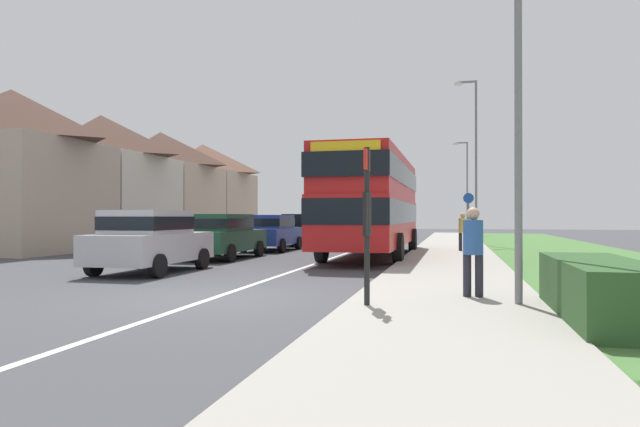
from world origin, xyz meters
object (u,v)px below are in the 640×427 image
object	(u,v)px
double_decker_bus	(372,200)
parked_car_black	(302,228)
pedestrian_walking_away	(463,230)
bus_stop_sign	(367,215)
parked_car_blue	(272,231)
street_lamp_far	(466,182)
street_lamp_near	(512,11)
cycle_route_sign	(469,219)
parked_car_dark_green	(223,234)
pedestrian_at_stop	(473,247)
parked_car_silver	(150,239)
street_lamp_mid	(474,152)

from	to	relation	value
double_decker_bus	parked_car_black	size ratio (longest dim) A/B	2.55
pedestrian_walking_away	bus_stop_sign	distance (m)	14.64
parked_car_blue	street_lamp_far	distance (m)	23.23
street_lamp_far	street_lamp_near	bearing A→B (deg)	-89.91
bus_stop_sign	street_lamp_near	world-z (taller)	street_lamp_near
parked_car_blue	parked_car_black	xyz separation A→B (m)	(0.07, 4.83, 0.03)
double_decker_bus	cycle_route_sign	world-z (taller)	double_decker_bus
parked_car_dark_green	bus_stop_sign	size ratio (longest dim) A/B	1.69
double_decker_bus	street_lamp_near	distance (m)	12.16
parked_car_blue	pedestrian_at_stop	bearing A→B (deg)	-58.26
bus_stop_sign	cycle_route_sign	size ratio (longest dim) A/B	1.03
pedestrian_at_stop	street_lamp_near	size ratio (longest dim) A/B	0.20
pedestrian_at_stop	street_lamp_near	xyz separation A→B (m)	(0.59, -0.63, 3.83)
pedestrian_walking_away	street_lamp_near	bearing A→B (deg)	-87.64
pedestrian_at_stop	street_lamp_far	xyz separation A→B (m)	(0.53, 34.50, 3.24)
parked_car_silver	street_lamp_mid	xyz separation A→B (m)	(8.93, 15.90, 3.88)
parked_car_dark_green	street_lamp_near	bearing A→B (deg)	-45.14
parked_car_dark_green	parked_car_silver	bearing A→B (deg)	-88.95
parked_car_dark_green	street_lamp_near	size ratio (longest dim) A/B	0.52
parked_car_blue	street_lamp_mid	xyz separation A→B (m)	(8.84, 6.06, 3.92)
cycle_route_sign	street_lamp_near	xyz separation A→B (m)	(0.33, -15.04, 3.38)
pedestrian_at_stop	pedestrian_walking_away	size ratio (longest dim) A/B	1.00
cycle_route_sign	street_lamp_mid	size ratio (longest dim) A/B	0.30
street_lamp_near	street_lamp_far	world-z (taller)	street_lamp_near
street_lamp_mid	parked_car_dark_green	bearing A→B (deg)	-129.55
parked_car_dark_green	cycle_route_sign	size ratio (longest dim) A/B	1.75
double_decker_bus	parked_car_dark_green	size ratio (longest dim) A/B	2.42
parked_car_black	pedestrian_at_stop	xyz separation A→B (m)	(8.11, -18.06, 0.07)
double_decker_bus	street_lamp_near	size ratio (longest dim) A/B	1.26
cycle_route_sign	street_lamp_near	bearing A→B (deg)	-88.76
bus_stop_sign	street_lamp_far	distance (m)	35.98
pedestrian_walking_away	parked_car_blue	bearing A→B (deg)	179.98
bus_stop_sign	cycle_route_sign	bearing A→B (deg)	83.08
parked_car_silver	cycle_route_sign	bearing A→B (deg)	52.26
double_decker_bus	parked_car_blue	size ratio (longest dim) A/B	2.64
parked_car_silver	parked_car_dark_green	world-z (taller)	parked_car_silver
pedestrian_walking_away	cycle_route_sign	distance (m)	1.29
parked_car_dark_green	parked_car_black	xyz separation A→B (m)	(0.25, 9.70, 0.02)
bus_stop_sign	street_lamp_mid	size ratio (longest dim) A/B	0.31
bus_stop_sign	street_lamp_near	size ratio (longest dim) A/B	0.31
pedestrian_walking_away	street_lamp_far	bearing A→B (deg)	88.61
parked_car_black	street_lamp_far	distance (m)	18.87
street_lamp_near	cycle_route_sign	bearing A→B (deg)	91.24
pedestrian_at_stop	bus_stop_sign	world-z (taller)	bus_stop_sign
bus_stop_sign	street_lamp_far	world-z (taller)	street_lamp_far
parked_car_silver	parked_car_blue	bearing A→B (deg)	89.46
parked_car_black	cycle_route_sign	distance (m)	9.15
double_decker_bus	street_lamp_far	size ratio (longest dim) A/B	1.46
parked_car_dark_green	street_lamp_far	size ratio (longest dim) A/B	0.60
parked_car_silver	street_lamp_near	world-z (taller)	street_lamp_near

